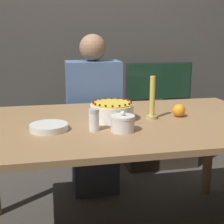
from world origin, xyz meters
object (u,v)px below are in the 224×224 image
Objects in this scene: candle at (152,102)px; cake at (112,111)px; sugar_shaker at (94,120)px; sugar_bowl at (123,123)px; person_man_blue_shirt at (94,125)px; tv_monitor at (159,82)px.

cake is at bearing 174.98° from candle.
cake is 0.22m from sugar_shaker.
cake is 0.23m from candle.
person_man_blue_shirt reaches higher than sugar_bowl.
sugar_bowl is 0.19× the size of tv_monitor.
cake is at bearing -121.59° from tv_monitor.
candle is at bearing 42.62° from sugar_bowl.
candle is (0.22, 0.20, 0.05)m from sugar_bowl.
tv_monitor is at bearing 57.89° from sugar_shaker.
candle is 0.78m from person_man_blue_shirt.
sugar_shaker is (-0.13, -0.18, 0.01)m from cake.
sugar_bowl is at bearing -15.38° from sugar_shaker.
candle reaches higher than sugar_bowl.
sugar_shaker is at bearing -122.11° from tv_monitor.
person_man_blue_shirt reaches higher than sugar_shaker.
tv_monitor is (0.44, 1.10, -0.06)m from candle.
person_man_blue_shirt is at bearing -147.81° from tv_monitor.
tv_monitor is at bearing 58.41° from cake.
sugar_bowl is 0.30m from candle.
person_man_blue_shirt is 0.84m from tv_monitor.
cake is at bearing 92.26° from sugar_bowl.
cake reaches higher than sugar_bowl.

